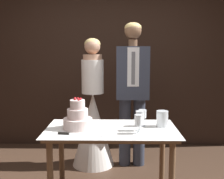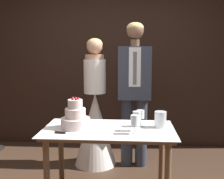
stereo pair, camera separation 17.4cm
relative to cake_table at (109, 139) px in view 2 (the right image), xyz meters
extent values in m
cube|color=black|center=(-0.08, 1.75, 0.76)|extent=(5.15, 0.12, 2.81)
cylinder|color=brown|center=(-0.54, -0.26, -0.29)|extent=(0.06, 0.06, 0.71)
cylinder|color=brown|center=(-0.54, 0.26, -0.29)|extent=(0.06, 0.06, 0.71)
cylinder|color=brown|center=(0.54, 0.26, -0.29)|extent=(0.06, 0.06, 0.71)
cube|color=brown|center=(0.00, 0.00, 0.08)|extent=(1.20, 0.64, 0.03)
cube|color=white|center=(0.00, 0.00, 0.10)|extent=(1.26, 0.70, 0.01)
cylinder|color=beige|center=(-0.32, 0.00, 0.15)|extent=(0.28, 0.28, 0.10)
cylinder|color=beige|center=(-0.32, 0.00, 0.25)|extent=(0.20, 0.20, 0.09)
cylinder|color=beige|center=(-0.32, 0.00, 0.34)|extent=(0.14, 0.14, 0.09)
sphere|color=red|center=(-0.29, 0.01, 0.39)|extent=(0.02, 0.02, 0.02)
sphere|color=red|center=(-0.32, 0.03, 0.39)|extent=(0.02, 0.02, 0.02)
sphere|color=red|center=(-0.35, 0.04, 0.39)|extent=(0.02, 0.02, 0.02)
sphere|color=red|center=(-0.34, -0.01, 0.39)|extent=(0.02, 0.02, 0.02)
sphere|color=red|center=(-0.30, -0.03, 0.39)|extent=(0.02, 0.02, 0.02)
cube|color=silver|center=(-0.22, -0.22, 0.10)|extent=(0.30, 0.07, 0.00)
cylinder|color=black|center=(-0.42, -0.19, 0.11)|extent=(0.10, 0.04, 0.02)
cylinder|color=silver|center=(0.31, 0.10, 0.10)|extent=(0.07, 0.07, 0.00)
cylinder|color=silver|center=(0.31, 0.10, 0.15)|extent=(0.01, 0.01, 0.08)
cylinder|color=silver|center=(0.31, 0.10, 0.23)|extent=(0.08, 0.08, 0.08)
cylinder|color=silver|center=(0.25, -0.15, 0.10)|extent=(0.07, 0.07, 0.00)
cylinder|color=silver|center=(0.25, -0.15, 0.14)|extent=(0.01, 0.01, 0.07)
cylinder|color=silver|center=(0.25, -0.15, 0.23)|extent=(0.07, 0.07, 0.10)
cylinder|color=maroon|center=(0.25, -0.15, 0.20)|extent=(0.06, 0.06, 0.04)
cylinder|color=silver|center=(0.27, -0.06, 0.10)|extent=(0.07, 0.07, 0.00)
cylinder|color=silver|center=(0.27, -0.06, 0.15)|extent=(0.01, 0.01, 0.09)
cylinder|color=silver|center=(0.27, -0.06, 0.24)|extent=(0.08, 0.08, 0.09)
cylinder|color=maroon|center=(0.27, -0.06, 0.21)|extent=(0.06, 0.06, 0.03)
cylinder|color=silver|center=(0.50, 0.08, 0.18)|extent=(0.12, 0.12, 0.16)
cylinder|color=silver|center=(0.50, 0.08, 0.14)|extent=(0.05, 0.05, 0.07)
sphere|color=#F9CC4C|center=(0.50, 0.08, 0.18)|extent=(0.02, 0.02, 0.02)
cone|color=white|center=(-0.25, 0.91, -0.17)|extent=(0.54, 0.54, 0.95)
cylinder|color=white|center=(-0.25, 0.91, 0.51)|extent=(0.28, 0.28, 0.43)
cylinder|color=tan|center=(-0.25, 0.91, 0.76)|extent=(0.24, 0.24, 0.06)
sphere|color=tan|center=(-0.25, 0.91, 0.89)|extent=(0.20, 0.20, 0.20)
ellipsoid|color=#D6B770|center=(-0.25, 0.93, 0.92)|extent=(0.20, 0.20, 0.15)
cylinder|color=#333847|center=(0.16, 0.91, -0.21)|extent=(0.15, 0.15, 0.88)
cylinder|color=#333847|center=(0.34, 0.91, -0.21)|extent=(0.15, 0.15, 0.88)
cube|color=#333847|center=(0.25, 0.91, 0.56)|extent=(0.41, 0.24, 0.66)
cube|color=white|center=(0.25, 0.79, 0.64)|extent=(0.14, 0.01, 0.47)
cube|color=slate|center=(0.25, 0.78, 0.63)|extent=(0.04, 0.01, 0.40)
cylinder|color=brown|center=(0.25, 0.91, 0.93)|extent=(0.11, 0.11, 0.08)
sphere|color=brown|center=(0.25, 0.91, 1.08)|extent=(0.21, 0.21, 0.21)
ellipsoid|color=#D6B770|center=(0.25, 0.92, 1.12)|extent=(0.21, 0.21, 0.14)
camera|label=1|loc=(0.05, -2.61, 0.86)|focal=45.00mm
camera|label=2|loc=(0.22, -2.60, 0.86)|focal=45.00mm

